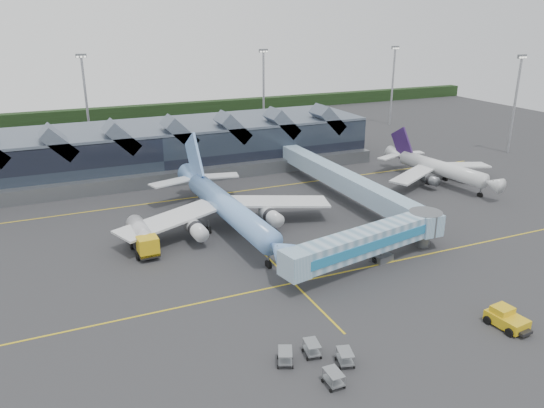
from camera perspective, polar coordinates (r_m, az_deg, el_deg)
name	(u,v)px	position (r m, az deg, el deg)	size (l,w,h in m)	color
ground	(267,257)	(71.58, -0.49, -5.72)	(260.00, 260.00, 0.00)	#28292B
taxi_stripes	(241,231)	(80.07, -3.33, -2.91)	(120.00, 60.00, 0.01)	gold
tree_line_far	(128,113)	(173.72, -15.23, 9.46)	(260.00, 4.00, 4.00)	black
terminal	(153,149)	(111.73, -12.66, 5.82)	(90.00, 22.25, 12.52)	black
light_masts	(244,94)	(132.04, -3.00, 11.70)	(132.40, 42.56, 22.45)	#95969D
main_airliner	(226,206)	(79.57, -4.96, -0.25)	(34.02, 39.13, 12.57)	#73A6EA
regional_jet	(438,167)	(107.21, 17.39, 3.78)	(25.09, 27.57, 9.46)	silver
jet_bridge	(376,239)	(69.81, 11.16, -3.71)	(26.30, 8.71, 5.23)	#6993AF
fuel_truck	(141,235)	(75.64, -13.89, -3.25)	(3.34, 10.62, 3.55)	black
pushback_tug	(506,319)	(61.41, 23.91, -11.22)	(3.24, 4.73, 2.00)	gold
baggage_carts	(319,359)	(50.99, 5.05, -16.31)	(6.99, 6.76, 1.41)	gray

